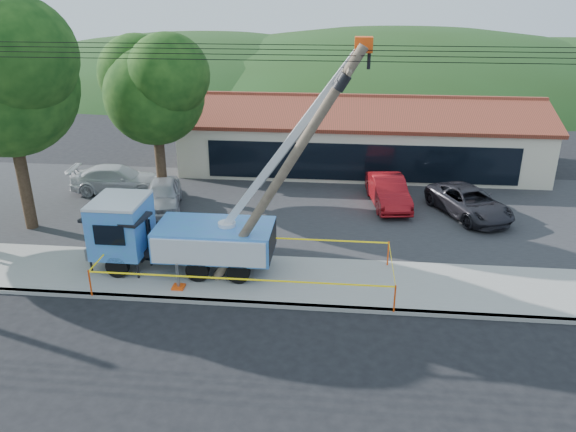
# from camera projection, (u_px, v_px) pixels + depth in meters

# --- Properties ---
(ground) EXTENTS (120.00, 120.00, 0.00)m
(ground) POSITION_uv_depth(u_px,v_px,m) (249.00, 339.00, 18.91)
(ground) COLOR black
(ground) RESTS_ON ground
(curb) EXTENTS (60.00, 0.25, 0.15)m
(curb) POSITION_uv_depth(u_px,v_px,m) (258.00, 304.00, 20.81)
(curb) COLOR gray
(curb) RESTS_ON ground
(sidewalk) EXTENTS (60.00, 4.00, 0.15)m
(sidewalk) POSITION_uv_depth(u_px,v_px,m) (265.00, 279.00, 22.56)
(sidewalk) COLOR gray
(sidewalk) RESTS_ON ground
(parking_lot) EXTENTS (60.00, 12.00, 0.10)m
(parking_lot) POSITION_uv_depth(u_px,v_px,m) (286.00, 207.00, 29.92)
(parking_lot) COLOR #28282B
(parking_lot) RESTS_ON ground
(strip_mall) EXTENTS (22.50, 8.53, 4.67)m
(strip_mall) POSITION_uv_depth(u_px,v_px,m) (360.00, 138.00, 36.18)
(strip_mall) COLOR beige
(strip_mall) RESTS_ON ground
(tree_west_near) EXTENTS (7.56, 6.72, 10.80)m
(tree_west_near) POSITION_uv_depth(u_px,v_px,m) (3.00, 72.00, 24.49)
(tree_west_near) COLOR #332316
(tree_west_near) RESTS_ON ground
(tree_lot) EXTENTS (6.30, 5.60, 8.94)m
(tree_lot) POSITION_uv_depth(u_px,v_px,m) (154.00, 85.00, 29.12)
(tree_lot) COLOR #332316
(tree_lot) RESTS_ON ground
(hill_west) EXTENTS (78.40, 56.00, 28.00)m
(hill_west) POSITION_uv_depth(u_px,v_px,m) (203.00, 78.00, 70.84)
(hill_west) COLOR #203B15
(hill_west) RESTS_ON ground
(hill_center) EXTENTS (89.60, 64.00, 32.00)m
(hill_center) POSITION_uv_depth(u_px,v_px,m) (404.00, 82.00, 68.52)
(hill_center) COLOR #203B15
(hill_center) RESTS_ON ground
(hill_east) EXTENTS (72.80, 52.00, 26.00)m
(hill_east) POSITION_uv_depth(u_px,v_px,m) (574.00, 84.00, 66.67)
(hill_east) COLOR #203B15
(hill_east) RESTS_ON ground
(utility_truck) EXTENTS (10.94, 3.94, 9.26)m
(utility_truck) POSITION_uv_depth(u_px,v_px,m) (179.00, 232.00, 22.80)
(utility_truck) COLOR black
(utility_truck) RESTS_ON ground
(leaning_pole) EXTENTS (5.73, 2.01, 9.19)m
(leaning_pole) POSITION_uv_depth(u_px,v_px,m) (291.00, 161.00, 20.29)
(leaning_pole) COLOR brown
(leaning_pole) RESTS_ON ground
(bus_shelter) EXTENTS (2.65, 1.84, 2.38)m
(bus_shelter) POSITION_uv_depth(u_px,v_px,m) (119.00, 229.00, 22.74)
(bus_shelter) COLOR black
(bus_shelter) RESTS_ON ground
(caution_tape) EXTENTS (11.36, 3.71, 1.07)m
(caution_tape) POSITION_uv_depth(u_px,v_px,m) (247.00, 262.00, 22.08)
(caution_tape) COLOR #FF4A0D
(caution_tape) RESTS_ON ground
(car_silver) EXTENTS (2.80, 4.76, 1.52)m
(car_silver) POSITION_uv_depth(u_px,v_px,m) (164.00, 210.00, 29.65)
(car_silver) COLOR #ABADB2
(car_silver) RESTS_ON ground
(car_red) EXTENTS (2.34, 4.96, 1.57)m
(car_red) POSITION_uv_depth(u_px,v_px,m) (387.00, 207.00, 30.11)
(car_red) COLOR maroon
(car_red) RESTS_ON ground
(car_white) EXTENTS (5.34, 2.59, 1.50)m
(car_white) POSITION_uv_depth(u_px,v_px,m) (119.00, 193.00, 32.04)
(car_white) COLOR silver
(car_white) RESTS_ON ground
(car_dark) EXTENTS (4.33, 5.68, 1.43)m
(car_dark) POSITION_uv_depth(u_px,v_px,m) (467.00, 217.00, 28.76)
(car_dark) COLOR #232127
(car_dark) RESTS_ON ground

